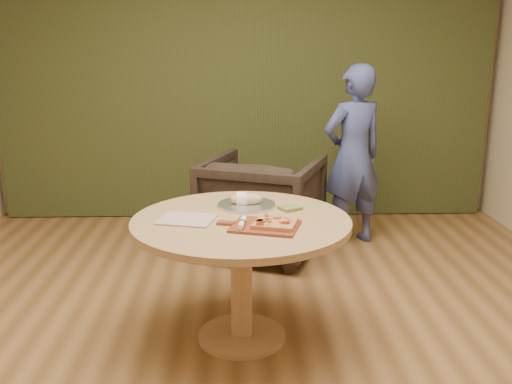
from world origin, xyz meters
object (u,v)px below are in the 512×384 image
at_px(pedestal_table, 241,242).
at_px(armchair, 263,201).
at_px(pizza_paddle, 263,226).
at_px(bread_roll, 245,199).
at_px(flatbread_pizza, 275,223).
at_px(cutlery_roll, 242,223).
at_px(serving_tray, 246,205).
at_px(person_standing, 353,156).

xyz_separation_m(pedestal_table, armchair, (0.19, 1.44, -0.16)).
xyz_separation_m(pizza_paddle, bread_roll, (-0.09, 0.42, 0.04)).
distance_m(pizza_paddle, armchair, 1.63).
bearing_deg(flatbread_pizza, pizza_paddle, 177.89).
distance_m(cutlery_roll, armchair, 1.64).
distance_m(pizza_paddle, flatbread_pizza, 0.07).
relative_size(flatbread_pizza, bread_roll, 1.41).
relative_size(pizza_paddle, cutlery_roll, 2.37).
relative_size(bread_roll, armchair, 0.21).
distance_m(serving_tray, person_standing, 1.70).
bearing_deg(pizza_paddle, pedestal_table, 142.48).
relative_size(pizza_paddle, flatbread_pizza, 1.74).
height_order(armchair, person_standing, person_standing).
height_order(pedestal_table, cutlery_roll, cutlery_roll).
relative_size(cutlery_roll, armchair, 0.22).
bearing_deg(serving_tray, bread_roll, 180.00).
distance_m(pedestal_table, pizza_paddle, 0.25).
distance_m(armchair, person_standing, 0.88).
height_order(cutlery_roll, serving_tray, cutlery_roll).
distance_m(pedestal_table, person_standing, 1.94).
xyz_separation_m(serving_tray, person_standing, (0.94, 1.42, 0.02)).
xyz_separation_m(pedestal_table, cutlery_roll, (0.00, -0.16, 0.17)).
xyz_separation_m(serving_tray, bread_roll, (-0.01, 0.00, 0.04)).
height_order(bread_roll, armchair, armchair).
bearing_deg(pizza_paddle, person_standing, 81.25).
relative_size(pedestal_table, pizza_paddle, 2.64).
distance_m(pizza_paddle, cutlery_roll, 0.12).
distance_m(cutlery_roll, person_standing, 2.08).
bearing_deg(person_standing, pizza_paddle, 43.49).
bearing_deg(armchair, pizza_paddle, 108.79).
distance_m(serving_tray, bread_roll, 0.04).
relative_size(armchair, person_standing, 0.58).
relative_size(pedestal_table, cutlery_roll, 6.28).
xyz_separation_m(pizza_paddle, person_standing, (0.85, 1.84, 0.02)).
xyz_separation_m(bread_roll, armchair, (0.16, 1.18, -0.34)).
relative_size(pizza_paddle, serving_tray, 1.33).
distance_m(bread_roll, armchair, 1.24).
distance_m(pizza_paddle, bread_roll, 0.43).
distance_m(pedestal_table, armchair, 1.46).
height_order(pedestal_table, person_standing, person_standing).
bearing_deg(flatbread_pizza, armchair, 89.91).
height_order(serving_tray, bread_roll, bread_roll).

